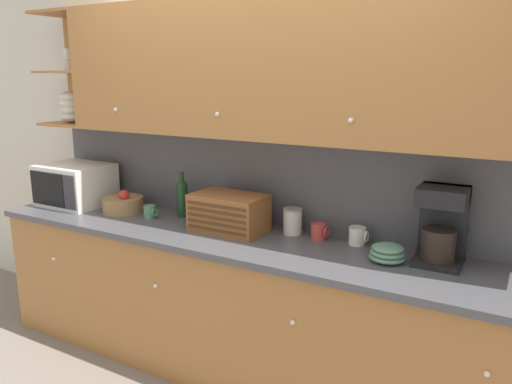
# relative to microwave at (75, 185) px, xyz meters

# --- Properties ---
(ground_plane) EXTENTS (24.00, 24.00, 0.00)m
(ground_plane) POSITION_rel_microwave_xyz_m (1.50, 0.27, -1.05)
(ground_plane) COLOR slate
(wall_back) EXTENTS (5.99, 0.06, 2.60)m
(wall_back) POSITION_rel_microwave_xyz_m (1.50, 0.30, 0.25)
(wall_back) COLOR beige
(wall_back) RESTS_ON ground_plane
(counter_unit) EXTENTS (3.61, 0.65, 0.90)m
(counter_unit) POSITION_rel_microwave_xyz_m (1.50, -0.04, -0.60)
(counter_unit) COLOR #A36B38
(counter_unit) RESTS_ON ground_plane
(backsplash_panel) EXTENTS (3.59, 0.01, 0.57)m
(backsplash_panel) POSITION_rel_microwave_xyz_m (1.50, 0.27, 0.14)
(backsplash_panel) COLOR #4C4C51
(backsplash_panel) RESTS_ON counter_unit
(upper_cabinets) EXTENTS (3.59, 0.35, 0.80)m
(upper_cabinets) POSITION_rel_microwave_xyz_m (1.66, 0.11, 0.82)
(upper_cabinets) COLOR #A36B38
(upper_cabinets) RESTS_ON backsplash_panel
(microwave) EXTENTS (0.48, 0.41, 0.30)m
(microwave) POSITION_rel_microwave_xyz_m (0.00, 0.00, 0.00)
(microwave) COLOR silver
(microwave) RESTS_ON counter_unit
(fruit_basket) EXTENTS (0.28, 0.28, 0.16)m
(fruit_basket) POSITION_rel_microwave_xyz_m (0.45, 0.02, -0.09)
(fruit_basket) COLOR #937047
(fruit_basket) RESTS_ON counter_unit
(mug) EXTENTS (0.09, 0.08, 0.09)m
(mug) POSITION_rel_microwave_xyz_m (0.72, -0.02, -0.10)
(mug) COLOR #4C845B
(mug) RESTS_ON counter_unit
(wine_bottle) EXTENTS (0.08, 0.08, 0.31)m
(wine_bottle) POSITION_rel_microwave_xyz_m (0.89, 0.13, -0.01)
(wine_bottle) COLOR #19381E
(wine_bottle) RESTS_ON counter_unit
(wine_glass) EXTENTS (0.07, 0.07, 0.18)m
(wine_glass) POSITION_rel_microwave_xyz_m (1.03, 0.15, -0.03)
(wine_glass) COLOR silver
(wine_glass) RESTS_ON counter_unit
(bread_box) EXTENTS (0.44, 0.28, 0.23)m
(bread_box) POSITION_rel_microwave_xyz_m (1.33, 0.02, -0.03)
(bread_box) COLOR brown
(bread_box) RESTS_ON counter_unit
(storage_canister) EXTENTS (0.12, 0.12, 0.16)m
(storage_canister) POSITION_rel_microwave_xyz_m (1.69, 0.16, -0.07)
(storage_canister) COLOR silver
(storage_canister) RESTS_ON counter_unit
(mug_blue_second) EXTENTS (0.10, 0.09, 0.10)m
(mug_blue_second) POSITION_rel_microwave_xyz_m (1.87, 0.14, -0.10)
(mug_blue_second) COLOR #B73D38
(mug_blue_second) RESTS_ON counter_unit
(mug_patterned_third) EXTENTS (0.11, 0.09, 0.10)m
(mug_patterned_third) POSITION_rel_microwave_xyz_m (2.10, 0.16, -0.10)
(mug_patterned_third) COLOR silver
(mug_patterned_third) RESTS_ON counter_unit
(bowl_stack_on_counter) EXTENTS (0.18, 0.18, 0.09)m
(bowl_stack_on_counter) POSITION_rel_microwave_xyz_m (2.31, -0.01, -0.10)
(bowl_stack_on_counter) COLOR slate
(bowl_stack_on_counter) RESTS_ON counter_unit
(coffee_maker) EXTENTS (0.23, 0.22, 0.40)m
(coffee_maker) POSITION_rel_microwave_xyz_m (2.54, 0.10, 0.05)
(coffee_maker) COLOR black
(coffee_maker) RESTS_ON counter_unit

